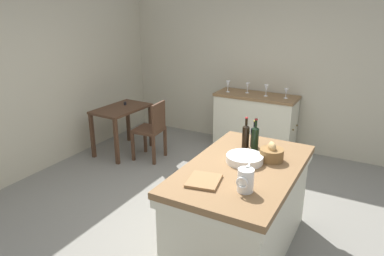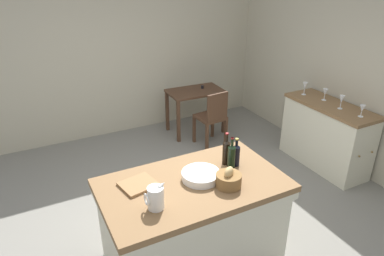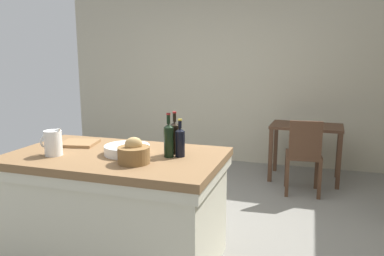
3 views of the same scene
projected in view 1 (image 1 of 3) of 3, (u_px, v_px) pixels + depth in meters
name	position (u px, v px, depth m)	size (l,w,h in m)	color
ground_plane	(196.00, 220.00, 4.03)	(6.76, 6.76, 0.00)	slate
wall_back	(24.00, 81.00, 4.78)	(5.32, 0.12, 2.60)	#B2AA93
wall_right	(273.00, 68.00, 5.75)	(0.12, 5.20, 2.60)	#B2AA93
island_table	(241.00, 205.00, 3.43)	(1.63, 0.96, 0.88)	brown
side_cabinet	(255.00, 122.00, 5.81)	(0.52, 1.30, 0.92)	brown
writing_desk	(122.00, 115.00, 5.66)	(0.92, 0.60, 0.79)	#472D1E
wooden_chair	(152.00, 128.00, 5.44)	(0.43, 0.43, 0.91)	#472D1E
pitcher	(246.00, 180.00, 2.83)	(0.17, 0.13, 0.23)	white
wash_bowl	(245.00, 159.00, 3.36)	(0.34, 0.34, 0.07)	white
bread_basket	(272.00, 154.00, 3.39)	(0.22, 0.22, 0.19)	brown
cutting_board	(204.00, 181.00, 3.00)	(0.29, 0.26, 0.02)	olive
wine_bottle_dark	(254.00, 136.00, 3.70)	(0.07, 0.07, 0.28)	black
wine_bottle_amber	(246.00, 135.00, 3.67)	(0.07, 0.07, 0.33)	black
wine_bottle_green	(255.00, 137.00, 3.61)	(0.07, 0.07, 0.33)	black
wine_glass_far_left	(286.00, 92.00, 5.41)	(0.07, 0.07, 0.15)	white
wine_glass_left	(266.00, 88.00, 5.53)	(0.07, 0.07, 0.18)	white
wine_glass_middle	(247.00, 86.00, 5.72)	(0.07, 0.07, 0.16)	white
wine_glass_right	(228.00, 84.00, 5.78)	(0.07, 0.07, 0.18)	white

